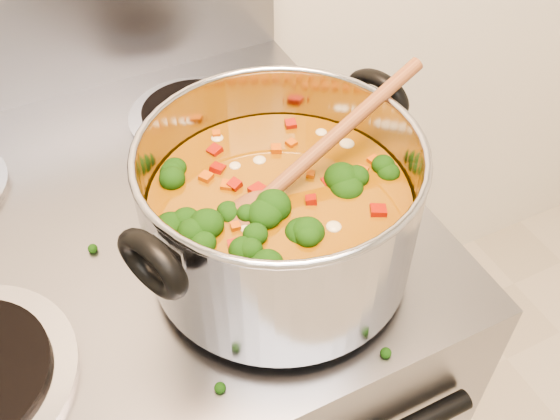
{
  "coord_description": "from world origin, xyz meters",
  "views": [
    {
      "loc": [
        0.01,
        0.61,
        1.47
      ],
      "look_at": [
        0.21,
        1.01,
        1.01
      ],
      "focal_mm": 40.0,
      "sensor_mm": 36.0,
      "label": 1
    }
  ],
  "objects": [
    {
      "name": "stockpot",
      "position": [
        0.21,
        1.01,
        1.01
      ],
      "size": [
        0.34,
        0.28,
        0.17
      ],
      "rotation": [
        0.0,
        0.0,
        0.38
      ],
      "color": "#A0A0A7",
      "rests_on": "electric_range"
    },
    {
      "name": "cooktop_crumbs",
      "position": [
        0.19,
        1.12,
        0.92
      ],
      "size": [
        0.35,
        0.2,
        0.01
      ],
      "color": "black",
      "rests_on": "electric_range"
    },
    {
      "name": "wooden_spoon",
      "position": [
        0.22,
        1.01,
        1.05
      ],
      "size": [
        0.27,
        0.09,
        0.11
      ],
      "rotation": [
        0.0,
        0.0,
        0.22
      ],
      "color": "brown",
      "rests_on": "stockpot"
    },
    {
      "name": "electric_range",
      "position": [
        0.04,
        1.16,
        0.47
      ],
      "size": [
        0.74,
        0.67,
        1.08
      ],
      "color": "gray",
      "rests_on": "ground"
    }
  ]
}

